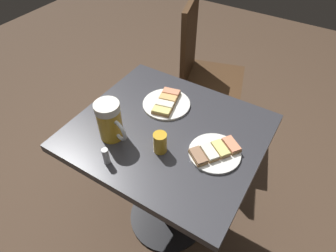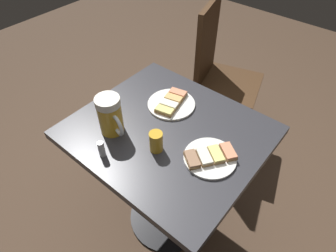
{
  "view_description": "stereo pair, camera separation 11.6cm",
  "coord_description": "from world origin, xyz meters",
  "px_view_note": "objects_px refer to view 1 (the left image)",
  "views": [
    {
      "loc": [
        0.7,
        0.43,
        1.57
      ],
      "look_at": [
        0.0,
        0.0,
        0.75
      ],
      "focal_mm": 30.65,
      "sensor_mm": 36.0,
      "label": 1
    },
    {
      "loc": [
        0.63,
        0.53,
        1.57
      ],
      "look_at": [
        0.0,
        0.0,
        0.75
      ],
      "focal_mm": 30.65,
      "sensor_mm": 36.0,
      "label": 2
    }
  ],
  "objects_px": {
    "plate_far": "(215,152)",
    "salt_shaker": "(106,156)",
    "beer_mug": "(110,121)",
    "beer_glass_small": "(160,143)",
    "plate_near": "(166,103)",
    "cafe_chair": "(203,68)"
  },
  "relations": [
    {
      "from": "beer_mug",
      "to": "salt_shaker",
      "type": "relative_size",
      "value": 2.39
    },
    {
      "from": "salt_shaker",
      "to": "plate_far",
      "type": "bearing_deg",
      "value": 127.26
    },
    {
      "from": "plate_near",
      "to": "salt_shaker",
      "type": "height_order",
      "value": "salt_shaker"
    },
    {
      "from": "plate_far",
      "to": "salt_shaker",
      "type": "xyz_separation_m",
      "value": [
        0.24,
        -0.32,
        0.02
      ]
    },
    {
      "from": "plate_near",
      "to": "beer_glass_small",
      "type": "relative_size",
      "value": 2.48
    },
    {
      "from": "plate_far",
      "to": "beer_mug",
      "type": "height_order",
      "value": "beer_mug"
    },
    {
      "from": "plate_near",
      "to": "cafe_chair",
      "type": "xyz_separation_m",
      "value": [
        -0.6,
        -0.11,
        -0.2
      ]
    },
    {
      "from": "salt_shaker",
      "to": "cafe_chair",
      "type": "xyz_separation_m",
      "value": [
        -0.99,
        -0.09,
        -0.22
      ]
    },
    {
      "from": "beer_glass_small",
      "to": "salt_shaker",
      "type": "bearing_deg",
      "value": -41.87
    },
    {
      "from": "beer_mug",
      "to": "beer_glass_small",
      "type": "distance_m",
      "value": 0.21
    },
    {
      "from": "plate_near",
      "to": "salt_shaker",
      "type": "distance_m",
      "value": 0.39
    },
    {
      "from": "plate_far",
      "to": "salt_shaker",
      "type": "distance_m",
      "value": 0.4
    },
    {
      "from": "beer_glass_small",
      "to": "plate_far",
      "type": "bearing_deg",
      "value": 116.56
    },
    {
      "from": "plate_far",
      "to": "cafe_chair",
      "type": "bearing_deg",
      "value": -151.3
    },
    {
      "from": "plate_far",
      "to": "salt_shaker",
      "type": "relative_size",
      "value": 2.83
    },
    {
      "from": "beer_glass_small",
      "to": "salt_shaker",
      "type": "relative_size",
      "value": 1.23
    },
    {
      "from": "plate_near",
      "to": "salt_shaker",
      "type": "relative_size",
      "value": 3.05
    },
    {
      "from": "salt_shaker",
      "to": "cafe_chair",
      "type": "height_order",
      "value": "cafe_chair"
    },
    {
      "from": "plate_near",
      "to": "beer_mug",
      "type": "bearing_deg",
      "value": -16.59
    },
    {
      "from": "plate_far",
      "to": "cafe_chair",
      "type": "distance_m",
      "value": 0.88
    },
    {
      "from": "salt_shaker",
      "to": "beer_mug",
      "type": "bearing_deg",
      "value": -149.62
    },
    {
      "from": "plate_far",
      "to": "cafe_chair",
      "type": "relative_size",
      "value": 0.21
    }
  ]
}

